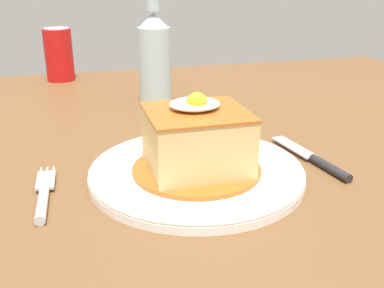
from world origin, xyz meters
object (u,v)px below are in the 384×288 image
Objects in this scene: fork at (43,196)px; beer_bottle_clear at (154,54)px; main_plate at (196,172)px; knife at (319,161)px; soda_can at (59,55)px.

fork is 0.53× the size of beer_bottle_clear.
main_plate is 0.17m from knife.
beer_bottle_clear is at bearing -55.84° from soda_can.
knife is at bearing 0.86° from fork.
soda_can reaches higher than knife.
soda_can is (0.02, 0.63, 0.06)m from fork.
knife is (0.36, 0.01, 0.00)m from fork.
soda_can is (-0.16, 0.62, 0.05)m from main_plate.
beer_bottle_clear is (-0.16, 0.36, 0.09)m from knife.
soda_can is at bearing 124.16° from beer_bottle_clear.
knife is at bearing -1.94° from main_plate.
soda_can is at bearing 104.83° from main_plate.
knife is 1.34× the size of soda_can.
main_plate is at bearing -92.75° from beer_bottle_clear.
main_plate is 0.36m from beer_bottle_clear.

